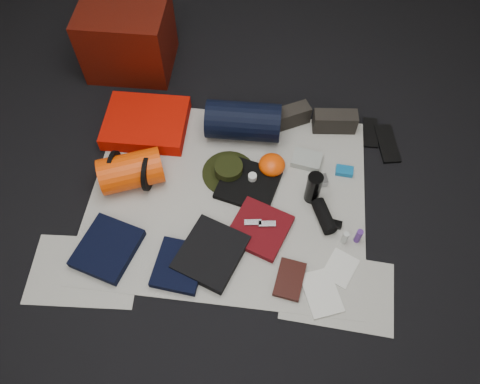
# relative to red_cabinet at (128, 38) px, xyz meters

# --- Properties ---
(floor) EXTENTS (4.50, 4.50, 0.02)m
(floor) POSITION_rel_red_cabinet_xyz_m (0.81, -1.02, -0.24)
(floor) COLOR black
(floor) RESTS_ON ground
(newspaper_mat) EXTENTS (1.60, 1.30, 0.01)m
(newspaper_mat) POSITION_rel_red_cabinet_xyz_m (0.81, -1.02, -0.23)
(newspaper_mat) COLOR silver
(newspaper_mat) RESTS_ON floor
(newspaper_sheet_front_left) EXTENTS (0.61, 0.44, 0.00)m
(newspaper_sheet_front_left) POSITION_rel_red_cabinet_xyz_m (0.11, -1.57, -0.23)
(newspaper_sheet_front_left) COLOR silver
(newspaper_sheet_front_left) RESTS_ON floor
(newspaper_sheet_front_right) EXTENTS (0.60, 0.43, 0.00)m
(newspaper_sheet_front_right) POSITION_rel_red_cabinet_xyz_m (1.46, -1.52, -0.23)
(newspaper_sheet_front_right) COLOR silver
(newspaper_sheet_front_right) RESTS_ON floor
(red_cabinet) EXTENTS (0.57, 0.48, 0.47)m
(red_cabinet) POSITION_rel_red_cabinet_xyz_m (0.00, 0.00, 0.00)
(red_cabinet) COLOR #4A0D05
(red_cabinet) RESTS_ON floor
(sleeping_pad) EXTENTS (0.52, 0.43, 0.09)m
(sleeping_pad) POSITION_rel_red_cabinet_xyz_m (0.22, -0.57, -0.18)
(sleeping_pad) COLOR red
(sleeping_pad) RESTS_ON newspaper_mat
(stuff_sack) EXTENTS (0.41, 0.33, 0.21)m
(stuff_sack) POSITION_rel_red_cabinet_xyz_m (0.24, -0.98, -0.12)
(stuff_sack) COLOR #F24104
(stuff_sack) RESTS_ON newspaper_mat
(sack_strap_left) EXTENTS (0.02, 0.22, 0.22)m
(sack_strap_left) POSITION_rel_red_cabinet_xyz_m (0.14, -0.98, -0.12)
(sack_strap_left) COLOR black
(sack_strap_left) RESTS_ON newspaper_mat
(sack_strap_right) EXTENTS (0.03, 0.22, 0.22)m
(sack_strap_right) POSITION_rel_red_cabinet_xyz_m (0.34, -0.98, -0.12)
(sack_strap_right) COLOR black
(sack_strap_right) RESTS_ON newspaper_mat
(navy_duffel) EXTENTS (0.46, 0.25, 0.24)m
(navy_duffel) POSITION_rel_red_cabinet_xyz_m (0.84, -0.54, -0.11)
(navy_duffel) COLOR black
(navy_duffel) RESTS_ON newspaper_mat
(boonie_brim) EXTENTS (0.41, 0.41, 0.01)m
(boonie_brim) POSITION_rel_red_cabinet_xyz_m (0.79, -0.85, -0.22)
(boonie_brim) COLOR black
(boonie_brim) RESTS_ON newspaper_mat
(boonie_crown) EXTENTS (0.17, 0.17, 0.07)m
(boonie_crown) POSITION_rel_red_cabinet_xyz_m (0.79, -0.85, -0.18)
(boonie_crown) COLOR black
(boonie_crown) RESTS_ON boonie_brim
(hiking_boot_left) EXTENTS (0.27, 0.21, 0.13)m
(hiking_boot_left) POSITION_rel_red_cabinet_xyz_m (1.13, -0.42, -0.16)
(hiking_boot_left) COLOR black
(hiking_boot_left) RESTS_ON newspaper_mat
(hiking_boot_right) EXTENTS (0.28, 0.13, 0.14)m
(hiking_boot_right) POSITION_rel_red_cabinet_xyz_m (1.41, -0.43, -0.16)
(hiking_boot_right) COLOR black
(hiking_boot_right) RESTS_ON newspaper_mat
(flip_flop_left) EXTENTS (0.09, 0.24, 0.01)m
(flip_flop_left) POSITION_rel_red_cabinet_xyz_m (1.65, -0.43, -0.23)
(flip_flop_left) COLOR black
(flip_flop_left) RESTS_ON floor
(flip_flop_right) EXTENTS (0.16, 0.31, 0.02)m
(flip_flop_right) POSITION_rel_red_cabinet_xyz_m (1.75, -0.51, -0.22)
(flip_flop_right) COLOR black
(flip_flop_right) RESTS_ON floor
(trousers_navy_a) EXTENTS (0.37, 0.40, 0.05)m
(trousers_navy_a) POSITION_rel_red_cabinet_xyz_m (0.20, -1.44, -0.20)
(trousers_navy_a) COLOR black
(trousers_navy_a) RESTS_ON newspaper_mat
(trousers_navy_b) EXTENTS (0.27, 0.31, 0.04)m
(trousers_navy_b) POSITION_rel_red_cabinet_xyz_m (0.61, -1.49, -0.20)
(trousers_navy_b) COLOR black
(trousers_navy_b) RESTS_ON newspaper_mat
(trousers_charcoal) EXTENTS (0.41, 0.44, 0.06)m
(trousers_charcoal) POSITION_rel_red_cabinet_xyz_m (0.77, -1.40, -0.20)
(trousers_charcoal) COLOR black
(trousers_charcoal) RESTS_ON newspaper_mat
(black_tshirt) EXTENTS (0.40, 0.38, 0.03)m
(black_tshirt) POSITION_rel_red_cabinet_xyz_m (0.92, -0.93, -0.21)
(black_tshirt) COLOR black
(black_tshirt) RESTS_ON newspaper_mat
(red_shirt) EXTENTS (0.39, 0.39, 0.04)m
(red_shirt) POSITION_rel_red_cabinet_xyz_m (1.01, -1.22, -0.21)
(red_shirt) COLOR #59090E
(red_shirt) RESTS_ON newspaper_mat
(orange_stuff_sack) EXTENTS (0.21, 0.21, 0.11)m
(orange_stuff_sack) POSITION_rel_red_cabinet_xyz_m (1.05, -0.80, -0.17)
(orange_stuff_sack) COLOR #F24104
(orange_stuff_sack) RESTS_ON newspaper_mat
(first_aid_pouch) EXTENTS (0.19, 0.16, 0.04)m
(first_aid_pouch) POSITION_rel_red_cabinet_xyz_m (1.26, -0.71, -0.21)
(first_aid_pouch) COLOR #969D95
(first_aid_pouch) RESTS_ON newspaper_mat
(water_bottle) EXTENTS (0.11, 0.11, 0.22)m
(water_bottle) POSITION_rel_red_cabinet_xyz_m (1.29, -0.97, -0.12)
(water_bottle) COLOR black
(water_bottle) RESTS_ON newspaper_mat
(speaker) EXTENTS (0.15, 0.22, 0.08)m
(speaker) POSITION_rel_red_cabinet_xyz_m (1.37, -1.11, -0.19)
(speaker) COLOR black
(speaker) RESTS_ON newspaper_mat
(compact_camera) EXTENTS (0.12, 0.09, 0.04)m
(compact_camera) POSITION_rel_red_cabinet_xyz_m (1.33, -0.86, -0.20)
(compact_camera) COLOR #9D9EA2
(compact_camera) RESTS_ON newspaper_mat
(cyan_case) EXTENTS (0.11, 0.07, 0.03)m
(cyan_case) POSITION_rel_red_cabinet_xyz_m (1.48, -0.76, -0.21)
(cyan_case) COLOR #10649F
(cyan_case) RESTS_ON newspaper_mat
(toiletry_purple) EXTENTS (0.04, 0.04, 0.10)m
(toiletry_purple) POSITION_rel_red_cabinet_xyz_m (1.56, -1.21, -0.17)
(toiletry_purple) COLOR #512780
(toiletry_purple) RESTS_ON newspaper_mat
(toiletry_clear) EXTENTS (0.03, 0.03, 0.10)m
(toiletry_clear) POSITION_rel_red_cabinet_xyz_m (1.48, -1.23, -0.18)
(toiletry_clear) COLOR #BCC1BC
(toiletry_clear) RESTS_ON newspaper_mat
(paperback_book) EXTENTS (0.17, 0.23, 0.03)m
(paperback_book) POSITION_rel_red_cabinet_xyz_m (1.20, -1.49, -0.21)
(paperback_book) COLOR black
(paperback_book) RESTS_ON newspaper_mat
(map_booklet) EXTENTS (0.25, 0.29, 0.01)m
(map_booklet) POSITION_rel_red_cabinet_xyz_m (1.37, -1.54, -0.22)
(map_booklet) COLOR silver
(map_booklet) RESTS_ON newspaper_mat
(map_printout) EXTENTS (0.21, 0.23, 0.01)m
(map_printout) POSITION_rel_red_cabinet_xyz_m (1.47, -1.39, -0.22)
(map_printout) COLOR silver
(map_printout) RESTS_ON newspaper_mat
(sunglasses) EXTENTS (0.11, 0.06, 0.03)m
(sunglasses) POSITION_rel_red_cabinet_xyz_m (1.42, -1.13, -0.21)
(sunglasses) COLOR black
(sunglasses) RESTS_ON newspaper_mat
(key_cluster) EXTENTS (0.07, 0.07, 0.01)m
(key_cluster) POSITION_rel_red_cabinet_xyz_m (0.06, -1.49, -0.22)
(key_cluster) COLOR #9D9EA2
(key_cluster) RESTS_ON newspaper_mat
(tape_roll) EXTENTS (0.05, 0.05, 0.04)m
(tape_roll) POSITION_rel_red_cabinet_xyz_m (0.94, -0.90, -0.18)
(tape_roll) COLOR silver
(tape_roll) RESTS_ON black_tshirt
(energy_bar_a) EXTENTS (0.10, 0.05, 0.01)m
(energy_bar_a) POSITION_rel_red_cabinet_xyz_m (0.97, -1.20, -0.18)
(energy_bar_a) COLOR #9D9EA2
(energy_bar_a) RESTS_ON red_shirt
(energy_bar_b) EXTENTS (0.10, 0.05, 0.01)m
(energy_bar_b) POSITION_rel_red_cabinet_xyz_m (1.05, -1.20, -0.18)
(energy_bar_b) COLOR #9D9EA2
(energy_bar_b) RESTS_ON red_shirt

